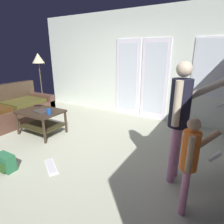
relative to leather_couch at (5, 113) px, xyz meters
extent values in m
cube|color=#ACAE97|center=(2.28, -0.19, -0.31)|extent=(5.87, 4.86, 0.02)
cube|color=silver|center=(2.28, 2.21, 1.04)|extent=(5.87, 0.06, 2.68)
cube|color=white|center=(2.18, 2.17, 0.68)|extent=(0.68, 0.02, 2.02)
cube|color=silver|center=(2.18, 2.16, 0.73)|extent=(0.52, 0.01, 1.72)
cube|color=white|center=(2.91, 2.17, 0.68)|extent=(0.68, 0.02, 2.02)
cube|color=silver|center=(2.91, 2.16, 0.73)|extent=(0.52, 0.01, 1.72)
cube|color=white|center=(4.10, 2.17, 1.05)|extent=(0.71, 0.02, 1.26)
cube|color=silver|center=(4.10, 2.16, 1.05)|extent=(0.65, 0.01, 1.20)
cube|color=brown|center=(0.05, 0.00, -0.09)|extent=(0.96, 2.16, 0.42)
cube|color=brown|center=(0.05, 1.00, -0.01)|extent=(0.96, 0.16, 0.58)
cube|color=#4A481D|center=(0.08, 0.46, 0.16)|extent=(0.72, 0.85, 0.09)
cube|color=#34271B|center=(1.17, 0.07, 0.19)|extent=(0.89, 0.65, 0.04)
cube|color=#2E2B16|center=(1.17, 0.07, -0.12)|extent=(0.81, 0.57, 0.02)
cylinder|color=#34271B|center=(0.76, -0.22, -0.06)|extent=(0.05, 0.05, 0.47)
cylinder|color=#34271B|center=(1.58, -0.22, -0.06)|extent=(0.05, 0.05, 0.47)
cylinder|color=#34271B|center=(0.76, 0.36, -0.06)|extent=(0.05, 0.05, 0.47)
cylinder|color=#34271B|center=(1.58, 0.36, -0.06)|extent=(0.05, 0.05, 0.47)
cylinder|color=#DB92BB|center=(3.93, -0.14, 0.09)|extent=(0.11, 0.11, 0.77)
cylinder|color=#DB92BB|center=(3.93, 0.03, 0.09)|extent=(0.11, 0.11, 0.77)
cylinder|color=black|center=(3.93, -0.05, 0.77)|extent=(0.25, 0.25, 0.60)
sphere|color=beige|center=(3.93, -0.05, 1.18)|extent=(0.18, 0.18, 0.18)
cylinder|color=beige|center=(3.93, -0.22, 0.80)|extent=(0.09, 0.09, 0.54)
cylinder|color=beige|center=(4.16, 0.11, 0.93)|extent=(0.50, 0.10, 0.36)
cube|color=white|center=(4.39, 0.11, 0.78)|extent=(0.14, 0.04, 0.10)
cylinder|color=pink|center=(4.16, -0.62, -0.04)|extent=(0.07, 0.07, 0.53)
cylinder|color=pink|center=(4.15, -0.51, -0.04)|extent=(0.07, 0.07, 0.53)
cylinder|color=orange|center=(4.16, -0.56, 0.44)|extent=(0.17, 0.17, 0.41)
sphere|color=tan|center=(4.16, -0.56, 0.72)|extent=(0.13, 0.13, 0.13)
cylinder|color=tan|center=(4.17, -0.68, 0.46)|extent=(0.06, 0.06, 0.37)
cylinder|color=tan|center=(4.26, -0.43, 0.50)|extent=(0.29, 0.09, 0.32)
cube|color=white|center=(4.38, -0.42, 0.36)|extent=(0.12, 0.05, 0.13)
cylinder|color=#302F23|center=(-0.33, 1.39, -0.29)|extent=(0.26, 0.26, 0.02)
cylinder|color=brown|center=(-0.33, 1.39, 0.40)|extent=(0.03, 0.03, 1.41)
cone|color=beige|center=(-0.33, 1.39, 1.21)|extent=(0.34, 0.34, 0.28)
cube|color=#296742|center=(1.76, -1.10, -0.17)|extent=(0.30, 0.15, 0.25)
cube|color=#2C5220|center=(1.76, -1.19, -0.20)|extent=(0.21, 0.04, 0.13)
cube|color=white|center=(2.28, -0.73, -0.29)|extent=(0.44, 0.34, 0.02)
cube|color=silver|center=(2.28, -0.73, -0.28)|extent=(0.39, 0.29, 0.00)
cube|color=#3A3330|center=(1.26, 0.03, 0.22)|extent=(0.36, 0.28, 0.03)
cylinder|color=#184294|center=(1.52, -0.01, 0.27)|extent=(0.09, 0.09, 0.12)
cube|color=black|center=(0.84, 0.28, 0.22)|extent=(0.18, 0.11, 0.02)
camera|label=1|loc=(4.30, -2.37, 1.37)|focal=29.72mm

